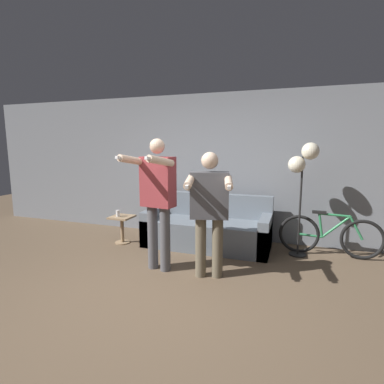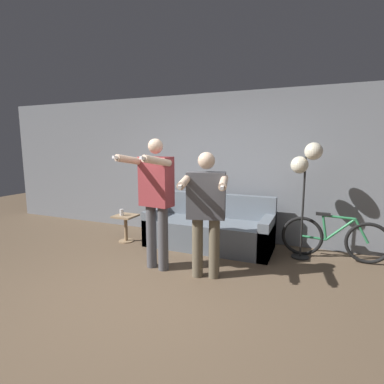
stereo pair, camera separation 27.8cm
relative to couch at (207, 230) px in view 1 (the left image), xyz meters
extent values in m
plane|color=brown|center=(-0.04, -1.86, -0.28)|extent=(16.00, 16.00, 0.00)
cube|color=gray|center=(-0.04, 0.59, 1.02)|extent=(10.00, 0.05, 2.60)
cube|color=slate|center=(0.00, -0.04, -0.06)|extent=(2.08, 0.83, 0.45)
cube|color=slate|center=(0.00, 0.31, 0.37)|extent=(2.08, 0.14, 0.40)
cube|color=slate|center=(-0.96, -0.04, 0.01)|extent=(0.16, 0.83, 0.59)
cube|color=slate|center=(0.96, -0.04, 0.01)|extent=(0.16, 0.83, 0.59)
cylinder|color=#56565B|center=(-0.45, -1.12, 0.16)|extent=(0.14, 0.14, 0.88)
cylinder|color=#56565B|center=(-0.25, -1.15, 0.16)|extent=(0.14, 0.14, 0.88)
cube|color=#9E383D|center=(-0.35, -1.14, 0.93)|extent=(0.47, 0.28, 0.66)
sphere|color=beige|center=(-0.35, -1.14, 1.39)|extent=(0.20, 0.20, 0.20)
cylinder|color=beige|center=(-0.60, -1.35, 1.22)|extent=(0.16, 0.52, 0.17)
cube|color=white|center=(-0.63, -1.60, 1.25)|extent=(0.05, 0.13, 0.05)
cylinder|color=beige|center=(-0.18, -1.41, 1.22)|extent=(0.16, 0.52, 0.17)
cube|color=white|center=(-0.21, -1.65, 1.25)|extent=(0.05, 0.13, 0.05)
cylinder|color=#6B604C|center=(0.25, -1.16, 0.11)|extent=(0.14, 0.14, 0.78)
cylinder|color=#6B604C|center=(0.46, -1.11, 0.11)|extent=(0.14, 0.14, 0.78)
cube|color=#4C4C51|center=(0.36, -1.14, 0.79)|extent=(0.51, 0.33, 0.58)
sphere|color=beige|center=(0.36, -1.14, 1.22)|extent=(0.21, 0.21, 0.21)
cylinder|color=beige|center=(0.19, -1.43, 0.98)|extent=(0.21, 0.51, 0.13)
cube|color=white|center=(0.25, -1.67, 0.96)|extent=(0.06, 0.13, 0.05)
cylinder|color=beige|center=(0.63, -1.32, 0.98)|extent=(0.21, 0.51, 0.13)
cube|color=white|center=(0.69, -1.57, 0.96)|extent=(0.06, 0.13, 0.05)
ellipsoid|color=#3D3833|center=(-0.14, 0.31, 0.64)|extent=(0.39, 0.11, 0.13)
sphere|color=#3D3833|center=(0.02, 0.31, 0.69)|extent=(0.10, 0.10, 0.10)
ellipsoid|color=#3D3833|center=(-0.35, 0.32, 0.60)|extent=(0.22, 0.04, 0.04)
cone|color=#3D3833|center=(0.00, 0.29, 0.72)|extent=(0.03, 0.03, 0.03)
cone|color=#3D3833|center=(0.00, 0.33, 0.72)|extent=(0.03, 0.03, 0.03)
cylinder|color=black|center=(1.45, 0.05, -0.27)|extent=(0.26, 0.26, 0.02)
cylinder|color=black|center=(1.45, 0.05, 0.48)|extent=(0.03, 0.03, 1.52)
sphere|color=white|center=(1.55, 0.05, 1.32)|extent=(0.25, 0.25, 0.25)
sphere|color=white|center=(1.37, 0.05, 1.12)|extent=(0.25, 0.25, 0.25)
cylinder|color=#A38460|center=(-1.45, -0.32, -0.28)|extent=(0.26, 0.26, 0.02)
cylinder|color=#A38460|center=(-1.45, -0.32, -0.06)|extent=(0.06, 0.06, 0.45)
cube|color=#A38460|center=(-1.45, -0.32, 0.18)|extent=(0.37, 0.37, 0.03)
cylinder|color=white|center=(-1.49, -0.36, 0.25)|extent=(0.07, 0.07, 0.11)
torus|color=black|center=(2.34, 0.17, 0.02)|extent=(0.61, 0.05, 0.61)
torus|color=black|center=(1.46, 0.17, 0.02)|extent=(0.61, 0.05, 0.61)
cylinder|color=#338E56|center=(1.98, 0.17, 0.18)|extent=(0.39, 0.04, 0.38)
cylinder|color=#338E56|center=(1.76, 0.17, 0.19)|extent=(0.10, 0.04, 0.37)
cylinder|color=#338E56|center=(1.95, 0.17, 0.36)|extent=(0.43, 0.04, 0.05)
cylinder|color=#338E56|center=(1.62, 0.17, 0.01)|extent=(0.34, 0.04, 0.05)
cylinder|color=#338E56|center=(2.25, 0.17, 0.19)|extent=(0.21, 0.04, 0.35)
cube|color=black|center=(1.73, 0.17, 0.39)|extent=(0.20, 0.07, 0.04)
camera|label=1|loc=(1.36, -4.69, 1.40)|focal=28.00mm
camera|label=2|loc=(1.62, -4.59, 1.40)|focal=28.00mm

